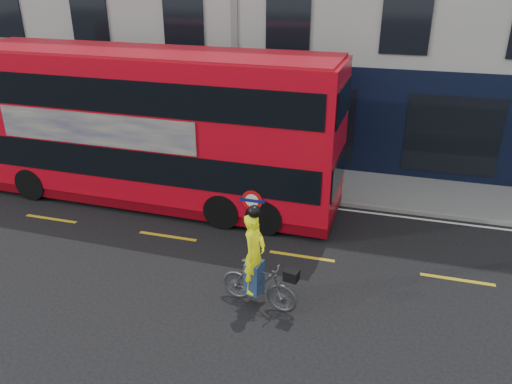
% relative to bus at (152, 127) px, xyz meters
% --- Properties ---
extents(ground, '(120.00, 120.00, 0.00)m').
position_rel_bus_xyz_m(ground, '(1.45, -3.80, -2.53)').
color(ground, black).
rests_on(ground, ground).
extents(pavement, '(60.00, 3.00, 0.12)m').
position_rel_bus_xyz_m(pavement, '(1.45, 2.70, -2.47)').
color(pavement, gray).
rests_on(pavement, ground).
extents(kerb, '(60.00, 0.12, 0.13)m').
position_rel_bus_xyz_m(kerb, '(1.45, 1.20, -2.46)').
color(kerb, gray).
rests_on(kerb, ground).
extents(road_edge_line, '(58.00, 0.10, 0.01)m').
position_rel_bus_xyz_m(road_edge_line, '(1.45, 0.90, -2.53)').
color(road_edge_line, silver).
rests_on(road_edge_line, ground).
extents(lane_dashes, '(58.00, 0.12, 0.01)m').
position_rel_bus_xyz_m(lane_dashes, '(1.45, -2.30, -2.53)').
color(lane_dashes, gold).
rests_on(lane_dashes, ground).
extents(bus, '(12.30, 3.05, 4.93)m').
position_rel_bus_xyz_m(bus, '(0.00, 0.00, 0.00)').
color(bus, red).
rests_on(bus, ground).
extents(cyclist, '(1.97, 0.88, 2.56)m').
position_rel_bus_xyz_m(cyclist, '(4.86, -4.66, -1.67)').
color(cyclist, '#45484A').
rests_on(cyclist, ground).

